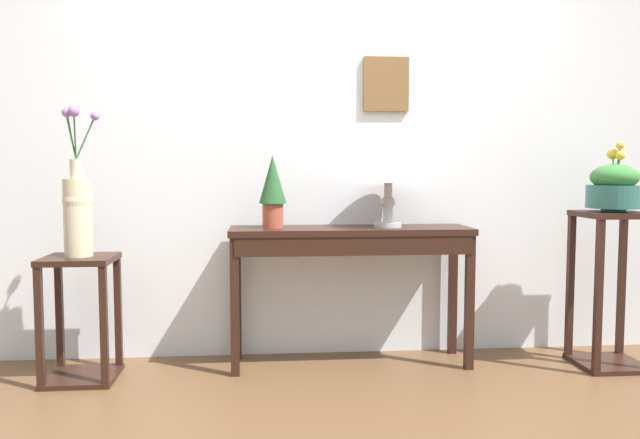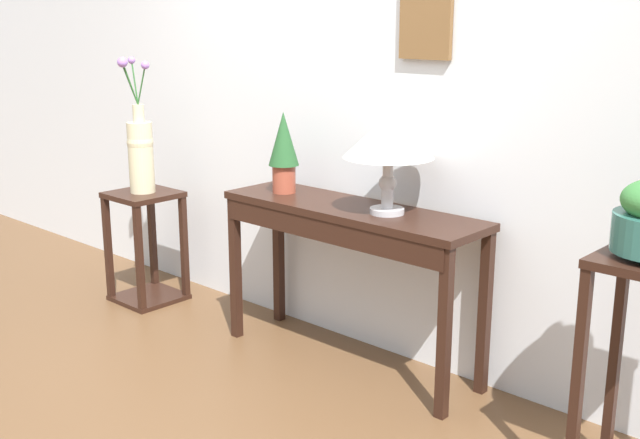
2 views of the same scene
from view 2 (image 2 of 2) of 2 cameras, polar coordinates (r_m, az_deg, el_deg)
The scene contains 7 objects.
ground_plane at distance 3.31m, azimuth -12.26°, elevation -15.08°, with size 12.00×12.00×0.01m, color brown.
back_wall_with_art at distance 3.80m, azimuth 3.36°, elevation 11.29°, with size 9.00×0.13×2.80m.
console_table at distance 3.59m, azimuth 1.98°, elevation -0.81°, with size 1.33×0.37×0.78m.
table_lamp at distance 3.39m, azimuth 5.02°, elevation 5.87°, with size 0.40×0.40×0.44m.
potted_plant_on_console at distance 3.82m, azimuth -2.67°, elevation 5.21°, with size 0.15×0.15×0.40m.
pedestal_stand_left at distance 4.64m, azimuth -12.54°, elevation -1.96°, with size 0.35×0.35×0.65m.
flower_vase_tall_left at distance 4.51m, azimuth -12.96°, elevation 5.07°, with size 0.20×0.20×0.76m.
Camera 2 is at (2.40, -1.61, 1.61)m, focal length 43.93 mm.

